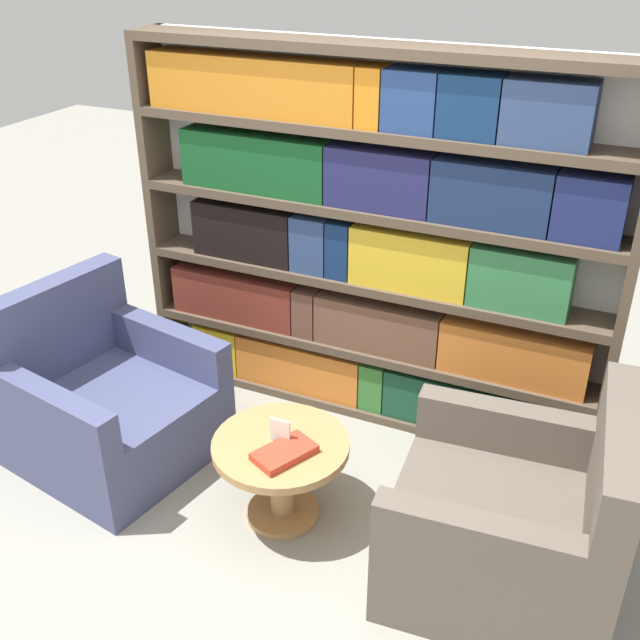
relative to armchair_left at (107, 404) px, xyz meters
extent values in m
plane|color=gray|center=(1.09, -0.37, -0.30)|extent=(14.00, 14.00, 0.00)
cube|color=silver|center=(1.09, 1.09, 0.73)|extent=(2.67, 0.05, 2.06)
cube|color=brown|center=(-0.22, 0.96, 0.73)|extent=(0.05, 0.30, 2.06)
cube|color=brown|center=(2.40, 0.96, 0.73)|extent=(0.05, 0.30, 2.06)
cube|color=brown|center=(1.09, 0.96, -0.28)|extent=(2.57, 0.30, 0.05)
cube|color=brown|center=(1.09, 0.96, 0.11)|extent=(2.57, 0.30, 0.05)
cube|color=brown|center=(1.09, 0.96, 0.52)|extent=(2.57, 0.30, 0.05)
cube|color=brown|center=(1.09, 0.96, 0.94)|extent=(2.57, 0.30, 0.05)
cube|color=brown|center=(1.09, 0.96, 1.35)|extent=(2.57, 0.30, 0.05)
cube|color=brown|center=(1.09, 0.96, 1.73)|extent=(2.57, 0.30, 0.05)
cube|color=yellow|center=(0.14, 0.94, -0.10)|extent=(0.30, 0.20, 0.29)
cube|color=orange|center=(0.69, 0.94, -0.10)|extent=(0.80, 0.20, 0.29)
cube|color=#377A33|center=(1.17, 0.94, -0.10)|extent=(0.14, 0.20, 0.29)
cube|color=#194B31|center=(1.70, 0.94, -0.10)|extent=(0.89, 0.20, 0.29)
cube|color=maroon|center=(0.27, 0.94, 0.28)|extent=(0.80, 0.20, 0.28)
cube|color=brown|center=(0.75, 0.94, 0.28)|extent=(0.13, 0.20, 0.28)
cube|color=brown|center=(1.18, 0.94, 0.28)|extent=(0.71, 0.20, 0.28)
cube|color=orange|center=(1.92, 0.94, 0.28)|extent=(0.76, 0.20, 0.28)
cube|color=black|center=(0.36, 0.94, 0.71)|extent=(0.61, 0.20, 0.31)
cube|color=navy|center=(0.78, 0.94, 0.71)|extent=(0.20, 0.20, 0.31)
cube|color=navy|center=(0.95, 0.94, 0.71)|extent=(0.13, 0.20, 0.31)
cube|color=gold|center=(1.34, 0.94, 0.71)|extent=(0.63, 0.20, 0.31)
cube|color=#327945|center=(1.91, 0.94, 0.71)|extent=(0.49, 0.20, 0.31)
cube|color=#154F23|center=(0.45, 0.94, 1.11)|extent=(0.85, 0.20, 0.31)
cube|color=navy|center=(1.15, 0.94, 1.11)|extent=(0.55, 0.20, 0.31)
cube|color=navy|center=(1.72, 0.94, 1.11)|extent=(0.57, 0.20, 0.31)
cube|color=navy|center=(2.17, 0.94, 1.11)|extent=(0.31, 0.20, 0.31)
cube|color=orange|center=(0.44, 0.94, 1.52)|extent=(1.17, 0.20, 0.29)
cube|color=orange|center=(1.10, 0.94, 1.52)|extent=(0.12, 0.20, 0.29)
cube|color=navy|center=(1.30, 0.94, 1.52)|extent=(0.26, 0.20, 0.29)
cube|color=navy|center=(1.58, 0.94, 1.52)|extent=(0.28, 0.20, 0.29)
cube|color=navy|center=(1.92, 0.94, 1.52)|extent=(0.39, 0.20, 0.29)
cube|color=#42476B|center=(0.05, -0.01, -0.10)|extent=(1.06, 1.04, 0.40)
cube|color=#42476B|center=(-0.33, 0.06, 0.36)|extent=(0.30, 0.90, 0.51)
cube|color=#42476B|center=(0.05, -0.40, 0.22)|extent=(0.79, 0.26, 0.23)
cube|color=#42476B|center=(0.19, 0.35, 0.22)|extent=(0.79, 0.26, 0.23)
cube|color=brown|center=(2.10, -0.01, -0.10)|extent=(0.99, 0.96, 0.40)
cube|color=brown|center=(2.48, 0.02, 0.36)|extent=(0.21, 0.89, 0.51)
cube|color=brown|center=(2.00, 0.37, 0.22)|extent=(0.79, 0.18, 0.23)
cube|color=brown|center=(2.06, -0.40, 0.22)|extent=(0.79, 0.18, 0.23)
cylinder|color=#AD7F4C|center=(1.07, -0.07, -0.10)|extent=(0.12, 0.12, 0.40)
cylinder|color=#AD7F4C|center=(1.07, -0.07, -0.29)|extent=(0.35, 0.35, 0.03)
cylinder|color=#AD7F4C|center=(1.07, -0.07, 0.12)|extent=(0.64, 0.64, 0.04)
cube|color=black|center=(1.07, -0.07, 0.14)|extent=(0.06, 0.06, 0.01)
cube|color=silver|center=(1.07, -0.07, 0.20)|extent=(0.10, 0.01, 0.13)
cube|color=#B73823|center=(1.13, -0.15, 0.16)|extent=(0.27, 0.32, 0.04)
camera|label=1|loc=(2.38, -2.51, 2.28)|focal=42.00mm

